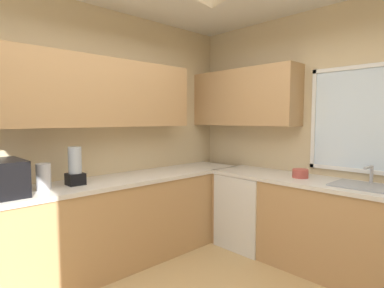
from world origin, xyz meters
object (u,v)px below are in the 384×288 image
dishwasher (249,210)px  sink_assembly (366,186)px  kettle (44,177)px  blender_appliance (75,168)px  bowl (300,173)px

dishwasher → sink_assembly: size_ratio=1.57×
dishwasher → kettle: 2.30m
blender_appliance → bowl: bearing=55.4°
dishwasher → bowl: (0.63, 0.03, 0.52)m
dishwasher → blender_appliance: blender_appliance is taller
bowl → blender_appliance: bearing=-124.6°
sink_assembly → blender_appliance: blender_appliance is taller
dishwasher → blender_appliance: (-0.66, -1.84, 0.64)m
sink_assembly → blender_appliance: bearing=-135.7°
dishwasher → sink_assembly: sink_assembly is taller
kettle → sink_assembly: (1.90, 2.17, -0.11)m
sink_assembly → bowl: 0.63m
kettle → sink_assembly: bearing=48.7°
dishwasher → bowl: bowl is taller
blender_appliance → kettle: bearing=-86.0°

